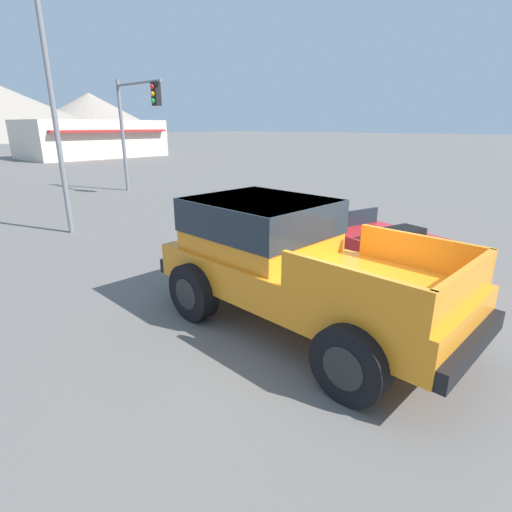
{
  "coord_description": "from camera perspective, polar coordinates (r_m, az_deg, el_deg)",
  "views": [
    {
      "loc": [
        -4.79,
        -2.9,
        3.04
      ],
      "look_at": [
        -0.09,
        1.36,
        0.96
      ],
      "focal_mm": 28.0,
      "sensor_mm": 36.0,
      "label": 1
    }
  ],
  "objects": [
    {
      "name": "red_convertible_car",
      "position": [
        9.82,
        15.7,
        2.15
      ],
      "size": [
        2.93,
        4.62,
        1.08
      ],
      "rotation": [
        0.0,
        0.0,
        -0.29
      ],
      "color": "red",
      "rests_on": "ground_plane"
    },
    {
      "name": "ground_plane",
      "position": [
        6.37,
        9.81,
        -10.6
      ],
      "size": [
        320.0,
        320.0,
        0.0
      ],
      "primitive_type": "plane",
      "color": "slate"
    },
    {
      "name": "traffic_light_main",
      "position": [
        19.44,
        -16.7,
        18.84
      ],
      "size": [
        0.38,
        3.41,
        5.01
      ],
      "rotation": [
        0.0,
        0.0,
        4.71
      ],
      "color": "slate",
      "rests_on": "ground_plane"
    },
    {
      "name": "orange_pickup_truck",
      "position": [
        6.26,
        4.32,
        0.09
      ],
      "size": [
        2.51,
        5.05,
        1.92
      ],
      "rotation": [
        0.0,
        0.0,
        -0.04
      ],
      "color": "orange",
      "rests_on": "ground_plane"
    },
    {
      "name": "storefront_building",
      "position": [
        44.63,
        -22.38,
        15.24
      ],
      "size": [
        12.66,
        8.33,
        3.53
      ],
      "color": "beige",
      "rests_on": "ground_plane"
    },
    {
      "name": "street_lamp_post",
      "position": [
        12.89,
        -27.91,
        24.3
      ],
      "size": [
        0.9,
        0.24,
        8.12
      ],
      "color": "slate",
      "rests_on": "ground_plane"
    }
  ]
}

